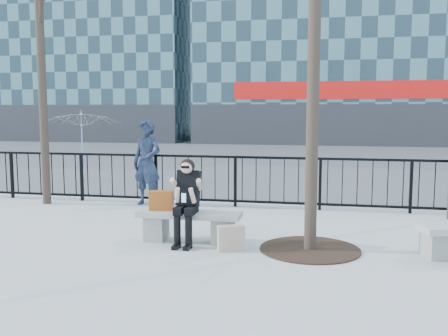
# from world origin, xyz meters

# --- Properties ---
(ground) EXTENTS (120.00, 120.00, 0.00)m
(ground) POSITION_xyz_m (0.00, 0.00, 0.00)
(ground) COLOR #A5A6A0
(ground) RESTS_ON ground
(street_surface) EXTENTS (60.00, 23.00, 0.01)m
(street_surface) POSITION_xyz_m (0.00, 15.00, 0.00)
(street_surface) COLOR #474747
(street_surface) RESTS_ON ground
(railing) EXTENTS (14.00, 0.06, 1.10)m
(railing) POSITION_xyz_m (0.00, 3.00, 0.55)
(railing) COLOR black
(railing) RESTS_ON ground
(tree_grate) EXTENTS (1.50, 1.50, 0.02)m
(tree_grate) POSITION_xyz_m (1.90, -0.10, 0.01)
(tree_grate) COLOR black
(tree_grate) RESTS_ON ground
(bench_main) EXTENTS (1.65, 0.46, 0.49)m
(bench_main) POSITION_xyz_m (0.00, 0.00, 0.30)
(bench_main) COLOR slate
(bench_main) RESTS_ON ground
(seated_woman) EXTENTS (0.50, 0.64, 1.34)m
(seated_woman) POSITION_xyz_m (0.00, -0.16, 0.67)
(seated_woman) COLOR black
(seated_woman) RESTS_ON ground
(handbag) EXTENTS (0.39, 0.22, 0.31)m
(handbag) POSITION_xyz_m (-0.47, 0.02, 0.64)
(handbag) COLOR #A24814
(handbag) RESTS_ON bench_main
(shopping_bag) EXTENTS (0.42, 0.30, 0.38)m
(shopping_bag) POSITION_xyz_m (0.75, -0.36, 0.19)
(shopping_bag) COLOR #CFB592
(shopping_bag) RESTS_ON ground
(standing_man) EXTENTS (0.77, 0.60, 1.87)m
(standing_man) POSITION_xyz_m (-1.73, 2.80, 0.94)
(standing_man) COLOR black
(standing_man) RESTS_ON ground
(vendor_umbrella) EXTENTS (2.51, 2.55, 2.09)m
(vendor_umbrella) POSITION_xyz_m (-4.92, 5.94, 1.04)
(vendor_umbrella) COLOR yellow
(vendor_umbrella) RESTS_ON ground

